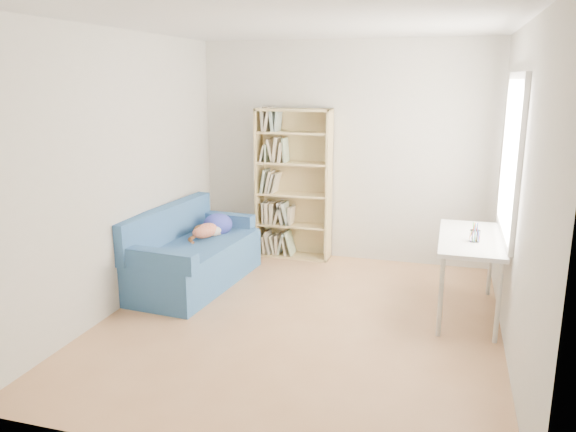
{
  "coord_description": "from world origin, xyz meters",
  "views": [
    {
      "loc": [
        1.22,
        -4.59,
        2.16
      ],
      "look_at": [
        -0.27,
        0.52,
        0.85
      ],
      "focal_mm": 35.0,
      "sensor_mm": 36.0,
      "label": 1
    }
  ],
  "objects_px": {
    "sofa": "(193,255)",
    "desk": "(470,245)",
    "bookshelf": "(293,190)",
    "pen_cup": "(475,234)"
  },
  "relations": [
    {
      "from": "sofa",
      "to": "pen_cup",
      "type": "distance_m",
      "value": 2.89
    },
    {
      "from": "sofa",
      "to": "desk",
      "type": "height_order",
      "value": "sofa"
    },
    {
      "from": "bookshelf",
      "to": "pen_cup",
      "type": "bearing_deg",
      "value": -33.81
    },
    {
      "from": "desk",
      "to": "pen_cup",
      "type": "xyz_separation_m",
      "value": [
        0.02,
        -0.15,
        0.14
      ]
    },
    {
      "from": "pen_cup",
      "to": "desk",
      "type": "bearing_deg",
      "value": 99.15
    },
    {
      "from": "sofa",
      "to": "bookshelf",
      "type": "xyz_separation_m",
      "value": [
        0.79,
        1.21,
        0.52
      ]
    },
    {
      "from": "bookshelf",
      "to": "pen_cup",
      "type": "relative_size",
      "value": 10.39
    },
    {
      "from": "sofa",
      "to": "desk",
      "type": "bearing_deg",
      "value": 4.1
    },
    {
      "from": "sofa",
      "to": "desk",
      "type": "relative_size",
      "value": 1.43
    },
    {
      "from": "bookshelf",
      "to": "pen_cup",
      "type": "xyz_separation_m",
      "value": [
        2.06,
        -1.38,
        -0.02
      ]
    }
  ]
}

